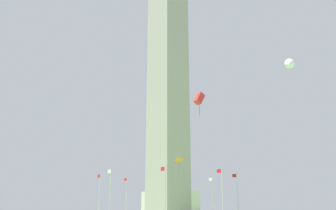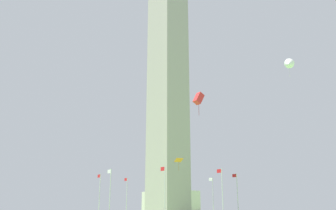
{
  "view_description": "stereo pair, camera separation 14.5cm",
  "coord_description": "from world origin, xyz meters",
  "px_view_note": "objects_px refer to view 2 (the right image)",
  "views": [
    {
      "loc": [
        -54.18,
        50.44,
        2.33
      ],
      "look_at": [
        0.0,
        0.0,
        23.47
      ],
      "focal_mm": 38.25,
      "sensor_mm": 36.0,
      "label": 1
    },
    {
      "loc": [
        -54.28,
        50.34,
        2.33
      ],
      "look_at": [
        0.0,
        0.0,
        23.47
      ],
      "focal_mm": 38.25,
      "sensor_mm": 36.0,
      "label": 2
    }
  ],
  "objects_px": {
    "obelisk_monument": "(168,76)",
    "flagpole_se": "(165,191)",
    "flagpole_s": "(222,192)",
    "distant_building": "(170,202)",
    "flagpole_sw": "(237,194)",
    "kite_white_delta": "(289,64)",
    "flagpole_n": "(127,195)",
    "kite_red_box": "(199,98)",
    "flagpole_w": "(213,195)",
    "flagpole_ne": "(99,194)",
    "flagpole_e": "(110,192)",
    "flagpole_nw": "(170,196)",
    "kite_orange_diamond": "(179,160)"
  },
  "relations": [
    {
      "from": "obelisk_monument",
      "to": "kite_orange_diamond",
      "type": "height_order",
      "value": "obelisk_monument"
    },
    {
      "from": "flagpole_e",
      "to": "flagpole_s",
      "type": "distance_m",
      "value": 19.66
    },
    {
      "from": "flagpole_sw",
      "to": "flagpole_s",
      "type": "bearing_deg",
      "value": 112.5
    },
    {
      "from": "flagpole_n",
      "to": "flagpole_nw",
      "type": "bearing_deg",
      "value": -112.5
    },
    {
      "from": "flagpole_sw",
      "to": "flagpole_w",
      "type": "height_order",
      "value": "same"
    },
    {
      "from": "obelisk_monument",
      "to": "flagpole_sw",
      "type": "height_order",
      "value": "obelisk_monument"
    },
    {
      "from": "kite_white_delta",
      "to": "kite_red_box",
      "type": "height_order",
      "value": "kite_white_delta"
    },
    {
      "from": "flagpole_n",
      "to": "flagpole_w",
      "type": "xyz_separation_m",
      "value": [
        -13.9,
        -13.9,
        0.0
      ]
    },
    {
      "from": "flagpole_ne",
      "to": "flagpole_s",
      "type": "bearing_deg",
      "value": -157.5
    },
    {
      "from": "flagpole_w",
      "to": "flagpole_nw",
      "type": "xyz_separation_m",
      "value": [
        9.83,
        4.07,
        0.0
      ]
    },
    {
      "from": "flagpole_e",
      "to": "flagpole_sw",
      "type": "bearing_deg",
      "value": -112.5
    },
    {
      "from": "kite_orange_diamond",
      "to": "distant_building",
      "type": "relative_size",
      "value": 0.08
    },
    {
      "from": "flagpole_ne",
      "to": "kite_white_delta",
      "type": "distance_m",
      "value": 44.45
    },
    {
      "from": "flagpole_w",
      "to": "kite_red_box",
      "type": "distance_m",
      "value": 44.76
    },
    {
      "from": "flagpole_sw",
      "to": "kite_white_delta",
      "type": "bearing_deg",
      "value": 146.54
    },
    {
      "from": "flagpole_se",
      "to": "kite_red_box",
      "type": "xyz_separation_m",
      "value": [
        -17.39,
        10.43,
        9.79
      ]
    },
    {
      "from": "flagpole_e",
      "to": "flagpole_nw",
      "type": "distance_m",
      "value": 25.68
    },
    {
      "from": "flagpole_n",
      "to": "flagpole_se",
      "type": "height_order",
      "value": "same"
    },
    {
      "from": "flagpole_n",
      "to": "flagpole_nw",
      "type": "distance_m",
      "value": 10.64
    },
    {
      "from": "flagpole_se",
      "to": "flagpole_s",
      "type": "xyz_separation_m",
      "value": [
        -4.07,
        -9.83,
        0.0
      ]
    },
    {
      "from": "flagpole_se",
      "to": "flagpole_sw",
      "type": "relative_size",
      "value": 1.0
    },
    {
      "from": "kite_orange_diamond",
      "to": "kite_white_delta",
      "type": "distance_m",
      "value": 21.97
    },
    {
      "from": "flagpole_n",
      "to": "flagpole_ne",
      "type": "height_order",
      "value": "same"
    },
    {
      "from": "flagpole_se",
      "to": "flagpole_w",
      "type": "height_order",
      "value": "same"
    },
    {
      "from": "kite_orange_diamond",
      "to": "distant_building",
      "type": "height_order",
      "value": "kite_orange_diamond"
    },
    {
      "from": "flagpole_se",
      "to": "distant_building",
      "type": "relative_size",
      "value": 0.36
    },
    {
      "from": "kite_red_box",
      "to": "flagpole_sw",
      "type": "bearing_deg",
      "value": -59.98
    },
    {
      "from": "flagpole_sw",
      "to": "flagpole_se",
      "type": "bearing_deg",
      "value": 90.0
    },
    {
      "from": "flagpole_ne",
      "to": "flagpole_sw",
      "type": "distance_m",
      "value": 27.8
    },
    {
      "from": "flagpole_sw",
      "to": "kite_red_box",
      "type": "distance_m",
      "value": 36.11
    },
    {
      "from": "flagpole_w",
      "to": "distant_building",
      "type": "relative_size",
      "value": 0.36
    },
    {
      "from": "flagpole_e",
      "to": "flagpole_se",
      "type": "bearing_deg",
      "value": -157.5
    },
    {
      "from": "flagpole_ne",
      "to": "kite_orange_diamond",
      "type": "distance_m",
      "value": 25.17
    },
    {
      "from": "flagpole_e",
      "to": "flagpole_w",
      "type": "distance_m",
      "value": 27.8
    },
    {
      "from": "obelisk_monument",
      "to": "flagpole_nw",
      "type": "distance_m",
      "value": 28.78
    },
    {
      "from": "flagpole_e",
      "to": "distant_building",
      "type": "xyz_separation_m",
      "value": [
        61.15,
        -71.9,
        -0.45
      ]
    },
    {
      "from": "obelisk_monument",
      "to": "flagpole_se",
      "type": "xyz_separation_m",
      "value": [
        -9.77,
        9.83,
        -25.18
      ]
    },
    {
      "from": "flagpole_s",
      "to": "flagpole_w",
      "type": "height_order",
      "value": "same"
    },
    {
      "from": "flagpole_sw",
      "to": "flagpole_w",
      "type": "xyz_separation_m",
      "value": [
        9.83,
        -4.07,
        0.0
      ]
    },
    {
      "from": "flagpole_se",
      "to": "kite_white_delta",
      "type": "xyz_separation_m",
      "value": [
        -20.6,
        -6.04,
        17.85
      ]
    },
    {
      "from": "flagpole_n",
      "to": "kite_white_delta",
      "type": "distance_m",
      "value": 47.94
    },
    {
      "from": "flagpole_ne",
      "to": "kite_white_delta",
      "type": "bearing_deg",
      "value": -171.47
    },
    {
      "from": "flagpole_s",
      "to": "kite_red_box",
      "type": "xyz_separation_m",
      "value": [
        -13.32,
        20.26,
        9.79
      ]
    },
    {
      "from": "flagpole_n",
      "to": "flagpole_s",
      "type": "height_order",
      "value": "same"
    },
    {
      "from": "flagpole_nw",
      "to": "kite_white_delta",
      "type": "distance_m",
      "value": 46.1
    },
    {
      "from": "flagpole_n",
      "to": "kite_red_box",
      "type": "distance_m",
      "value": 46.87
    },
    {
      "from": "flagpole_ne",
      "to": "kite_orange_diamond",
      "type": "relative_size",
      "value": 4.8
    },
    {
      "from": "obelisk_monument",
      "to": "flagpole_se",
      "type": "distance_m",
      "value": 28.75
    },
    {
      "from": "obelisk_monument",
      "to": "flagpole_s",
      "type": "relative_size",
      "value": 6.73
    },
    {
      "from": "flagpole_e",
      "to": "flagpole_s",
      "type": "relative_size",
      "value": 1.0
    }
  ]
}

